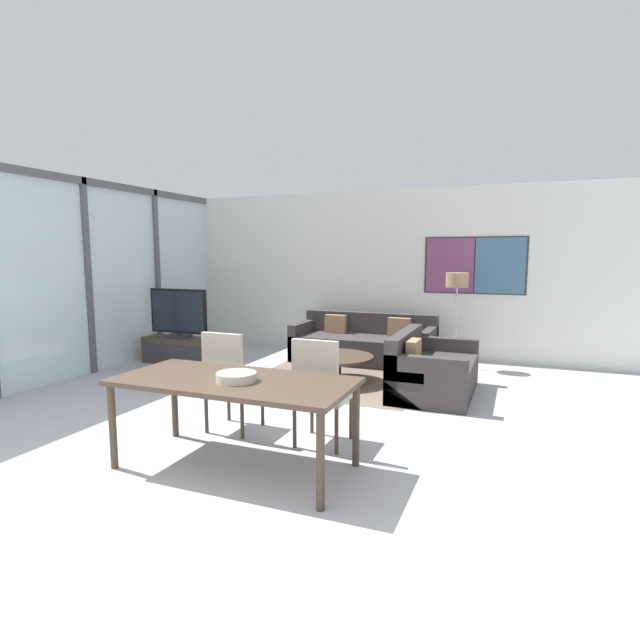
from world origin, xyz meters
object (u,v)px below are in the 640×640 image
Objects in this scene: dining_chair_left at (229,377)px; fruit_bowl at (236,376)px; television at (178,314)px; floor_lamp at (457,288)px; tv_console at (180,350)px; sofa_main at (364,345)px; dining_chair_centre at (320,387)px; sofa_side at (428,372)px; dining_table at (234,387)px; coffee_table at (334,362)px.

dining_chair_left reaches higher than fruit_bowl.
floor_lamp is at bearing 18.09° from television.
tv_console is 2.96m from sofa_main.
tv_console is 4.13m from dining_chair_centre.
dining_chair_left is 3.15× the size of fruit_bowl.
sofa_side is 3.07m from fruit_bowl.
dining_chair_left is (-1.55, -2.11, 0.29)m from sofa_side.
tv_console is at bearing -154.80° from sofa_main.
dining_table is 1.33× the size of floor_lamp.
dining_chair_left is 0.94m from fruit_bowl.
dining_table is 0.14m from fruit_bowl.
sofa_side is 2.64m from dining_chair_left.
fruit_bowl is (2.95, -3.10, 0.57)m from tv_console.
sofa_side reaches higher than tv_console.
dining_chair_left is at bearing -114.48° from floor_lamp.
tv_console reaches higher than coffee_table.
coffee_table is 3.00m from fruit_bowl.
sofa_main is 7.09× the size of fruit_bowl.
television is 0.97× the size of coffee_table.
sofa_main is 1.55× the size of floor_lamp.
fruit_bowl reaches higher than dining_table.
tv_console is at bearing -90.00° from television.
television is at bearing -161.91° from floor_lamp.
television is 4.12m from dining_chair_centre.
tv_console is 0.59m from television.
floor_lamp is (0.13, 1.59, 0.96)m from sofa_side.
sofa_main is (2.68, 1.26, 0.05)m from tv_console.
dining_chair_left is at bearing 125.82° from fruit_bowl.
sofa_main is at bearing 40.49° from sofa_side.
dining_chair_centre is 3.15× the size of fruit_bowl.
television reaches higher than sofa_main.
tv_console is 2.68m from coffee_table.
television is at bearing 133.52° from fruit_bowl.
fruit_bowl is (0.27, -4.36, 0.52)m from sofa_main.
dining_chair_left is at bearing 143.61° from sofa_side.
dining_chair_centre is at bearing 164.14° from sofa_side.
television is 1.04× the size of dining_chair_centre.
sofa_side is at bearing -4.34° from coffee_table.
coffee_table is at bearing 94.13° from dining_table.
television reaches higher than coffee_table.
dining_chair_centre is 0.69× the size of floor_lamp.
tv_console is 4.22m from dining_table.
dining_chair_left is at bearing -44.39° from tv_console.
tv_console is 3.39m from dining_chair_left.
floor_lamp reaches higher than tv_console.
fruit_bowl is (0.27, -2.95, 0.51)m from coffee_table.
dining_table is at bearing 135.37° from fruit_bowl.
dining_chair_left reaches higher than tv_console.
floor_lamp is at bearing 65.52° from dining_chair_left.
floor_lamp is (4.09, 1.34, 1.01)m from tv_console.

